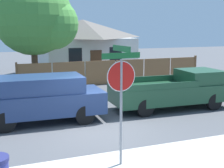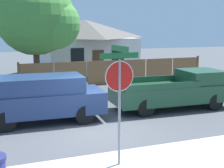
% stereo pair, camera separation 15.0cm
% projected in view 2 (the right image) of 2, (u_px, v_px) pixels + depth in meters
% --- Properties ---
extents(ground_plane, '(80.00, 80.00, 0.00)m').
position_uv_depth(ground_plane, '(96.00, 131.00, 11.25)').
color(ground_plane, '#4C4F54').
extents(wooden_fence, '(12.69, 0.12, 1.66)m').
position_uv_depth(wooden_fence, '(117.00, 72.00, 20.62)').
color(wooden_fence, brown).
rests_on(wooden_fence, ground).
extents(house, '(7.68, 7.61, 4.35)m').
position_uv_depth(house, '(85.00, 44.00, 26.66)').
color(house, white).
rests_on(house, ground).
extents(oak_tree, '(5.18, 4.93, 6.86)m').
position_uv_depth(oak_tree, '(39.00, 18.00, 19.42)').
color(oak_tree, brown).
rests_on(oak_tree, ground).
extents(red_suv, '(4.74, 2.16, 1.82)m').
position_uv_depth(red_suv, '(43.00, 97.00, 12.19)').
color(red_suv, navy).
rests_on(red_suv, ground).
extents(orange_pickup, '(5.57, 2.25, 1.72)m').
position_uv_depth(orange_pickup, '(176.00, 90.00, 14.29)').
color(orange_pickup, '#1E472D').
rests_on(orange_pickup, ground).
extents(stop_sign, '(1.09, 0.98, 3.22)m').
position_uv_depth(stop_sign, '(119.00, 84.00, 8.10)').
color(stop_sign, gray).
rests_on(stop_sign, ground).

